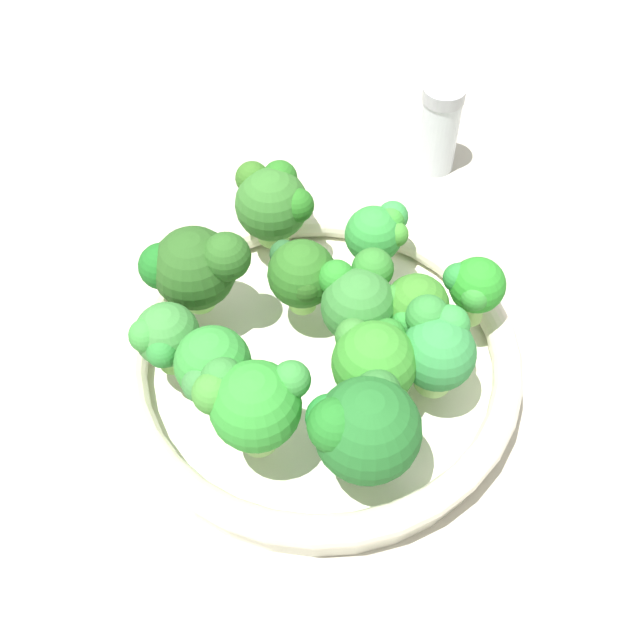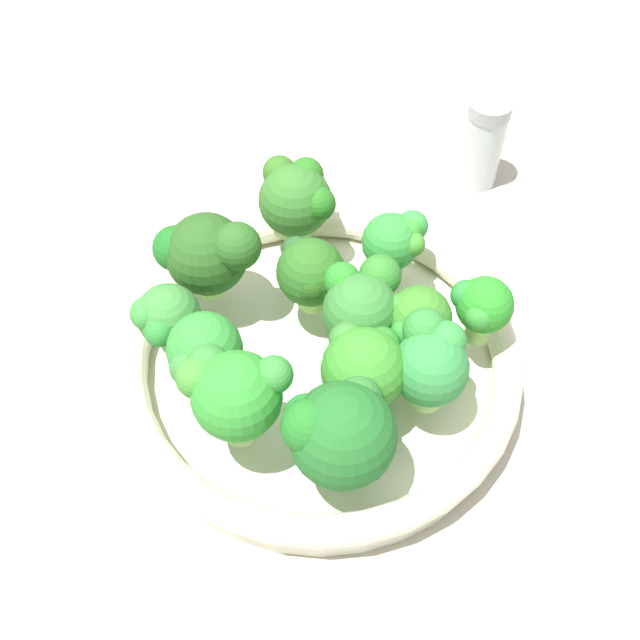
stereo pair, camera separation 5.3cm
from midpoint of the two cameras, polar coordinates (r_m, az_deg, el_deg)
name	(u,v)px [view 2 (the right image)]	position (r cm, az deg, el deg)	size (l,w,h in cm)	color
ground_plane	(304,353)	(61.79, 1.31, -2.59)	(130.00, 130.00, 2.50)	#B5AF9F
bowl	(320,361)	(57.36, 2.66, -3.23)	(29.38, 29.38, 3.93)	silver
broccoli_floret_0	(338,431)	(47.38, 4.59, -8.38)	(7.19, 7.20, 7.21)	#8FC873
broccoli_floret_1	(166,318)	(53.73, -8.48, -0.02)	(4.89, 4.47, 5.54)	#76BC4F
broccoli_floret_2	(307,272)	(55.73, 1.78, 3.39)	(5.00, 5.12, 5.96)	#97D162
broccoli_floret_3	(416,320)	(53.89, 9.90, -0.18)	(4.97, 4.75, 5.59)	#7BC34E
broccoli_floret_4	(431,362)	(51.41, 11.09, -3.22)	(5.63, 5.48, 6.29)	#9FCE72
broccoli_floret_5	(297,198)	(60.68, 0.81, 8.82)	(5.86, 6.82, 6.45)	#8BC65C
broccoli_floret_6	(480,306)	(55.25, 14.43, 0.85)	(4.31, 4.49, 5.62)	#9ACC6A
broccoli_floret_7	(204,355)	(50.56, -5.55, -2.76)	(5.69, 5.20, 6.69)	#86BF5B
broccoli_floret_8	(364,302)	(53.94, 6.05, 1.15)	(6.40, 6.01, 6.11)	#9DCA65
broccoli_floret_9	(236,395)	(48.25, -3.03, -5.74)	(5.91, 6.41, 7.25)	#99C96B
broccoli_floret_10	(207,253)	(56.37, -5.62, 4.73)	(6.08, 7.87, 7.23)	#95D267
broccoli_floret_11	(395,241)	(58.72, 8.17, 5.61)	(5.01, 4.81, 5.33)	#75B45E
broccoli_floret_12	(364,367)	(50.55, 6.26, -3.64)	(6.13, 5.97, 6.45)	#8EC958
pepper_shaker	(483,143)	(73.02, 14.00, 12.42)	(3.76, 3.76, 8.67)	silver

